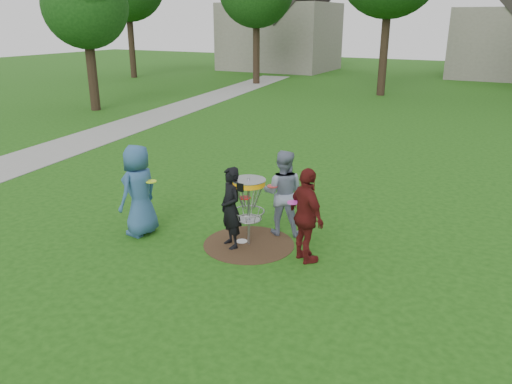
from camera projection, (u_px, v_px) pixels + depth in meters
The scene contains 10 objects.
ground at pixel (249, 244), 9.85m from camera, with size 100.00×100.00×0.00m, color #19470F.
dirt_patch at pixel (249, 244), 9.85m from camera, with size 1.80×1.80×0.01m, color #47331E.
concrete_path at pixel (132, 125), 20.95m from camera, with size 2.20×40.00×0.02m, color #9E9E99.
player_blue at pixel (139, 190), 10.04m from camera, with size 0.92×0.60×1.88m, color #2E5580.
player_black at pixel (231, 208), 9.51m from camera, with size 0.58×0.38×1.60m, color black.
player_grey at pixel (283, 193), 10.09m from camera, with size 0.86×0.67×1.77m, color gray.
player_maroon at pixel (307, 216), 8.90m from camera, with size 1.04×0.43×1.77m, color #581514.
disc_on_grass at pixel (242, 241), 9.95m from camera, with size 0.22×0.22×0.02m, color silver.
disc_golf_basket at pixel (249, 196), 9.52m from camera, with size 0.66×0.67×1.38m.
held_discs at pixel (239, 192), 9.56m from camera, with size 3.13×1.28×0.19m.
Camera 1 is at (4.32, -7.86, 4.21)m, focal length 35.00 mm.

